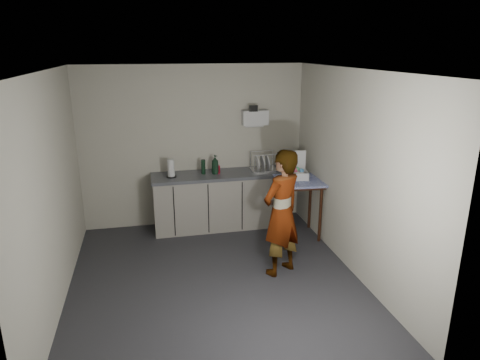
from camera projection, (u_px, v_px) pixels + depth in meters
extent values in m
plane|color=#27272C|center=(215.00, 280.00, 5.45)|extent=(4.00, 4.00, 0.00)
cube|color=beige|center=(194.00, 147.00, 6.92)|extent=(3.60, 0.02, 2.60)
cube|color=beige|center=(352.00, 174.00, 5.44)|extent=(0.02, 4.00, 2.60)
cube|color=beige|center=(53.00, 194.00, 4.70)|extent=(0.02, 4.00, 2.60)
cube|color=white|center=(211.00, 71.00, 4.68)|extent=(3.60, 4.00, 0.01)
cube|color=black|center=(222.00, 223.00, 7.11)|extent=(2.20, 0.52, 0.08)
cube|color=#A39C91|center=(222.00, 201.00, 6.99)|extent=(2.20, 0.58, 0.86)
cube|color=#474950|center=(222.00, 175.00, 6.86)|extent=(2.24, 0.62, 0.05)
cube|color=black|center=(174.00, 212.00, 6.56)|extent=(0.02, 0.01, 0.80)
cube|color=black|center=(208.00, 209.00, 6.67)|extent=(0.02, 0.01, 0.80)
cube|color=black|center=(242.00, 206.00, 6.78)|extent=(0.01, 0.01, 0.80)
cube|color=black|center=(274.00, 204.00, 6.89)|extent=(0.02, 0.01, 0.80)
cube|color=white|center=(255.00, 118.00, 6.93)|extent=(0.42, 0.16, 0.24)
cube|color=white|center=(254.00, 126.00, 7.02)|extent=(0.30, 0.06, 0.04)
cube|color=black|center=(253.00, 108.00, 6.79)|extent=(0.14, 0.02, 0.10)
cylinder|color=#35170C|center=(287.00, 217.00, 6.37)|extent=(0.05, 0.05, 0.84)
cylinder|color=#35170C|center=(320.00, 215.00, 6.44)|extent=(0.05, 0.05, 0.84)
cylinder|color=#35170C|center=(279.00, 205.00, 6.86)|extent=(0.05, 0.05, 0.84)
cylinder|color=#35170C|center=(310.00, 203.00, 6.93)|extent=(0.05, 0.05, 0.84)
cube|color=#35170C|center=(300.00, 183.00, 6.52)|extent=(0.67, 0.67, 0.04)
cube|color=navy|center=(300.00, 181.00, 6.51)|extent=(0.75, 0.75, 0.03)
imported|color=#B2A593|center=(281.00, 213.00, 5.42)|extent=(0.72, 0.65, 1.66)
imported|color=black|center=(215.00, 165.00, 6.78)|extent=(0.16, 0.16, 0.31)
cylinder|color=red|center=(218.00, 170.00, 6.83)|extent=(0.07, 0.07, 0.12)
cylinder|color=black|center=(203.00, 167.00, 6.78)|extent=(0.07, 0.07, 0.23)
cylinder|color=black|center=(171.00, 176.00, 6.65)|extent=(0.16, 0.16, 0.01)
cylinder|color=white|center=(171.00, 168.00, 6.61)|extent=(0.11, 0.11, 0.26)
cube|color=silver|center=(264.00, 169.00, 7.02)|extent=(0.43, 0.32, 0.02)
cylinder|color=silver|center=(255.00, 163.00, 6.81)|extent=(0.01, 0.01, 0.28)
cylinder|color=silver|center=(278.00, 162.00, 6.89)|extent=(0.01, 0.01, 0.28)
cylinder|color=silver|center=(250.00, 159.00, 7.07)|extent=(0.01, 0.01, 0.28)
cylinder|color=silver|center=(273.00, 158.00, 7.15)|extent=(0.01, 0.01, 0.28)
cylinder|color=white|center=(257.00, 162.00, 6.96)|extent=(0.05, 0.24, 0.23)
cylinder|color=white|center=(263.00, 162.00, 6.98)|extent=(0.05, 0.24, 0.23)
cylinder|color=white|center=(268.00, 162.00, 7.00)|extent=(0.05, 0.24, 0.23)
cube|color=white|center=(298.00, 178.00, 6.56)|extent=(0.32, 0.32, 0.01)
cube|color=white|center=(300.00, 177.00, 6.42)|extent=(0.28, 0.05, 0.10)
cube|color=white|center=(296.00, 172.00, 6.68)|extent=(0.28, 0.05, 0.10)
cube|color=white|center=(289.00, 175.00, 6.54)|extent=(0.05, 0.28, 0.10)
cube|color=white|center=(307.00, 174.00, 6.56)|extent=(0.05, 0.28, 0.10)
cube|color=white|center=(297.00, 160.00, 6.63)|extent=(0.28, 0.05, 0.29)
cylinder|color=white|center=(298.00, 174.00, 6.55)|extent=(0.19, 0.19, 0.10)
sphere|color=#F35984|center=(295.00, 171.00, 6.49)|extent=(0.06, 0.06, 0.06)
sphere|color=#5DB7FF|center=(302.00, 171.00, 6.49)|extent=(0.06, 0.06, 0.06)
sphere|color=#5FE78C|center=(297.00, 169.00, 6.57)|extent=(0.06, 0.06, 0.06)
sphere|color=#F35984|center=(295.00, 169.00, 6.56)|extent=(0.06, 0.06, 0.06)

